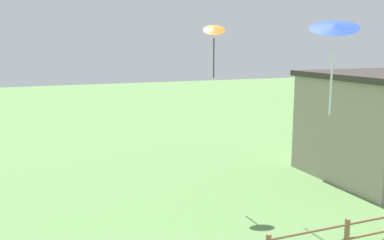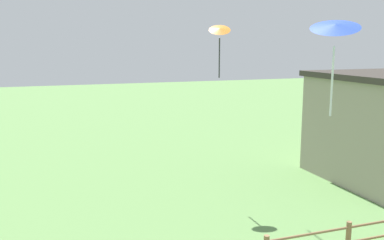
{
  "view_description": "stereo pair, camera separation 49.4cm",
  "coord_description": "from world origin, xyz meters",
  "views": [
    {
      "loc": [
        -4.23,
        -2.42,
        5.68
      ],
      "look_at": [
        0.0,
        8.02,
        3.68
      ],
      "focal_mm": 40.0,
      "sensor_mm": 36.0,
      "label": 1
    },
    {
      "loc": [
        -3.77,
        -2.6,
        5.68
      ],
      "look_at": [
        0.0,
        8.02,
        3.68
      ],
      "focal_mm": 40.0,
      "sensor_mm": 36.0,
      "label": 2
    }
  ],
  "objects": [
    {
      "name": "kite_orange_delta",
      "position": [
        2.51,
        12.07,
        6.14
      ],
      "size": [
        1.01,
        0.97,
        1.99
      ],
      "color": "orange"
    },
    {
      "name": "kite_blue_delta",
      "position": [
        3.03,
        6.19,
        6.07
      ],
      "size": [
        1.66,
        1.65,
        2.46
      ],
      "color": "blue"
    }
  ]
}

